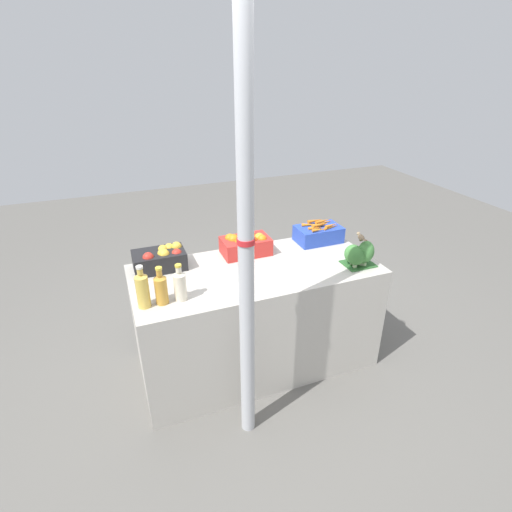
{
  "coord_description": "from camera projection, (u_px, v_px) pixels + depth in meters",
  "views": [
    {
      "loc": [
        -0.91,
        -2.34,
        2.2
      ],
      "look_at": [
        0.0,
        0.0,
        0.94
      ],
      "focal_mm": 28.0,
      "sensor_mm": 36.0,
      "label": 1
    }
  ],
  "objects": [
    {
      "name": "juice_bottle_golden",
      "position": [
        143.0,
        290.0,
        2.37
      ],
      "size": [
        0.08,
        0.08,
        0.28
      ],
      "color": "gold",
      "rests_on": "market_table"
    },
    {
      "name": "ground_plane",
      "position": [
        256.0,
        359.0,
        3.23
      ],
      "size": [
        10.0,
        10.0,
        0.0
      ],
      "primitive_type": "plane",
      "color": "#605E59"
    },
    {
      "name": "orange_crate",
      "position": [
        246.0,
        244.0,
        3.04
      ],
      "size": [
        0.36,
        0.23,
        0.17
      ],
      "color": "red",
      "rests_on": "market_table"
    },
    {
      "name": "sparrow_bird",
      "position": [
        361.0,
        237.0,
        2.8
      ],
      "size": [
        0.04,
        0.14,
        0.05
      ],
      "rotation": [
        0.0,
        0.0,
        1.45
      ],
      "color": "#4C3D2D",
      "rests_on": "broccoli_pile"
    },
    {
      "name": "market_table",
      "position": [
        256.0,
        317.0,
        3.04
      ],
      "size": [
        1.76,
        0.8,
        0.84
      ],
      "primitive_type": "cube",
      "color": "#B7B2A8",
      "rests_on": "ground_plane"
    },
    {
      "name": "carrot_crate",
      "position": [
        319.0,
        233.0,
        3.25
      ],
      "size": [
        0.36,
        0.23,
        0.17
      ],
      "color": "#2847B7",
      "rests_on": "market_table"
    },
    {
      "name": "broccoli_pile",
      "position": [
        359.0,
        255.0,
        2.85
      ],
      "size": [
        0.23,
        0.19,
        0.2
      ],
      "color": "#2D602D",
      "rests_on": "market_table"
    },
    {
      "name": "apple_crate",
      "position": [
        161.0,
        258.0,
        2.83
      ],
      "size": [
        0.36,
        0.23,
        0.16
      ],
      "color": "black",
      "rests_on": "market_table"
    },
    {
      "name": "support_pole",
      "position": [
        246.0,
        254.0,
        2.08
      ],
      "size": [
        0.1,
        0.1,
        2.55
      ],
      "color": "#B7BABF",
      "rests_on": "ground_plane"
    },
    {
      "name": "juice_bottle_cloudy",
      "position": [
        180.0,
        285.0,
        2.45
      ],
      "size": [
        0.08,
        0.08,
        0.24
      ],
      "color": "beige",
      "rests_on": "market_table"
    },
    {
      "name": "juice_bottle_amber",
      "position": [
        161.0,
        288.0,
        2.41
      ],
      "size": [
        0.08,
        0.08,
        0.25
      ],
      "color": "gold",
      "rests_on": "market_table"
    }
  ]
}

